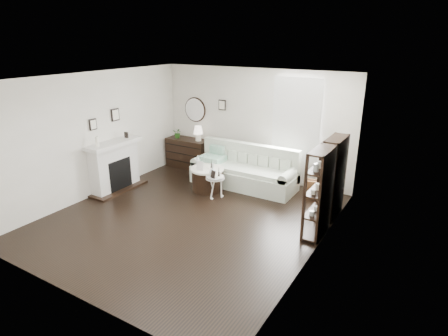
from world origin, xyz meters
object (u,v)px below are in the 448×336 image
Objects in this scene: sofa at (245,172)px; drum_table at (207,179)px; dresser at (188,153)px; pedestal_table at (215,178)px.

drum_table is at bearing -130.35° from sofa.
dresser is at bearing 168.61° from sofa.
sofa is 0.93m from drum_table.
sofa is 1.01m from pedestal_table.
sofa is 2.12× the size of dresser.
sofa reaches higher than pedestal_table.
drum_table is at bearing -39.29° from dresser.
pedestal_table is (-0.22, -0.98, 0.13)m from sofa.
sofa is 3.25× the size of drum_table.
dresser is at bearing 140.71° from drum_table.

